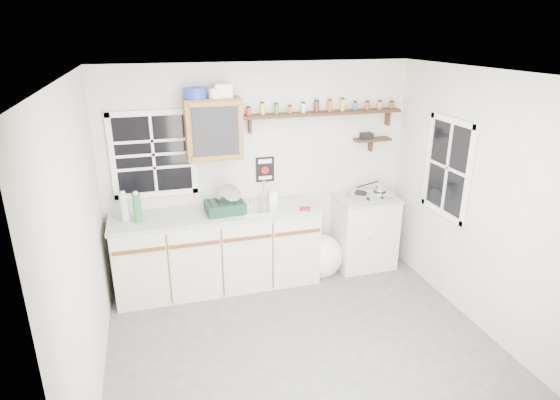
# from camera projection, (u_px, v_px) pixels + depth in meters

# --- Properties ---
(room) EXTENTS (3.64, 3.24, 2.54)m
(room) POSITION_uv_depth(u_px,v_px,m) (304.00, 223.00, 4.05)
(room) COLOR #49494B
(room) RESTS_ON ground
(main_cabinet) EXTENTS (2.31, 0.63, 0.92)m
(main_cabinet) POSITION_uv_depth(u_px,v_px,m) (218.00, 249.00, 5.35)
(main_cabinet) COLOR beige
(main_cabinet) RESTS_ON floor
(right_cabinet) EXTENTS (0.73, 0.57, 0.91)m
(right_cabinet) POSITION_uv_depth(u_px,v_px,m) (364.00, 231.00, 5.84)
(right_cabinet) COLOR beige
(right_cabinet) RESTS_ON floor
(sink) EXTENTS (0.52, 0.44, 0.29)m
(sink) POSITION_uv_depth(u_px,v_px,m) (263.00, 206.00, 5.33)
(sink) COLOR silver
(sink) RESTS_ON main_cabinet
(upper_cabinet) EXTENTS (0.60, 0.32, 0.65)m
(upper_cabinet) POSITION_uv_depth(u_px,v_px,m) (214.00, 129.00, 5.02)
(upper_cabinet) COLOR brown
(upper_cabinet) RESTS_ON wall_back
(upper_cabinet_clutter) EXTENTS (0.50, 0.24, 0.14)m
(upper_cabinet_clutter) POSITION_uv_depth(u_px,v_px,m) (207.00, 92.00, 4.87)
(upper_cabinet_clutter) COLOR #1932A4
(upper_cabinet_clutter) RESTS_ON upper_cabinet
(spice_shelf) EXTENTS (1.91, 0.18, 0.35)m
(spice_shelf) POSITION_uv_depth(u_px,v_px,m) (323.00, 112.00, 5.37)
(spice_shelf) COLOR black
(spice_shelf) RESTS_ON wall_back
(secondary_shelf) EXTENTS (0.45, 0.16, 0.24)m
(secondary_shelf) POSITION_uv_depth(u_px,v_px,m) (370.00, 139.00, 5.67)
(secondary_shelf) COLOR black
(secondary_shelf) RESTS_ON wall_back
(warning_sign) EXTENTS (0.22, 0.02, 0.30)m
(warning_sign) POSITION_uv_depth(u_px,v_px,m) (265.00, 169.00, 5.49)
(warning_sign) COLOR black
(warning_sign) RESTS_ON wall_back
(window_back) EXTENTS (0.93, 0.03, 0.98)m
(window_back) POSITION_uv_depth(u_px,v_px,m) (153.00, 154.00, 5.07)
(window_back) COLOR black
(window_back) RESTS_ON wall_back
(window_right) EXTENTS (0.03, 0.78, 1.08)m
(window_right) POSITION_uv_depth(u_px,v_px,m) (448.00, 168.00, 4.94)
(window_right) COLOR black
(window_right) RESTS_ON wall_back
(water_bottles) EXTENTS (0.22, 0.15, 0.33)m
(water_bottles) POSITION_uv_depth(u_px,v_px,m) (131.00, 207.00, 4.90)
(water_bottles) COLOR #AABDC7
(water_bottles) RESTS_ON main_cabinet
(dish_rack) EXTENTS (0.44, 0.34, 0.31)m
(dish_rack) POSITION_uv_depth(u_px,v_px,m) (226.00, 204.00, 5.15)
(dish_rack) COLOR black
(dish_rack) RESTS_ON main_cabinet
(soap_bottle) EXTENTS (0.11, 0.11, 0.21)m
(soap_bottle) POSITION_uv_depth(u_px,v_px,m) (273.00, 194.00, 5.44)
(soap_bottle) COLOR white
(soap_bottle) RESTS_ON main_cabinet
(rag) EXTENTS (0.15, 0.14, 0.02)m
(rag) POSITION_uv_depth(u_px,v_px,m) (305.00, 209.00, 5.26)
(rag) COLOR maroon
(rag) RESTS_ON main_cabinet
(hotplate) EXTENTS (0.52, 0.29, 0.07)m
(hotplate) POSITION_uv_depth(u_px,v_px,m) (370.00, 194.00, 5.67)
(hotplate) COLOR silver
(hotplate) RESTS_ON right_cabinet
(saucepan) EXTENTS (0.30, 0.25, 0.15)m
(saucepan) POSITION_uv_depth(u_px,v_px,m) (379.00, 188.00, 5.68)
(saucepan) COLOR silver
(saucepan) RESTS_ON hotplate
(trash_bag) EXTENTS (0.47, 0.43, 0.54)m
(trash_bag) POSITION_uv_depth(u_px,v_px,m) (321.00, 256.00, 5.69)
(trash_bag) COLOR silver
(trash_bag) RESTS_ON floor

